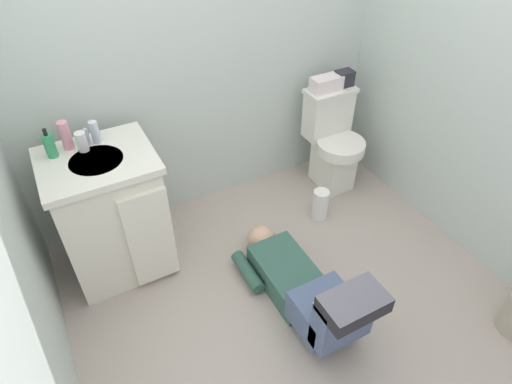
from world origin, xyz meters
name	(u,v)px	position (x,y,z in m)	size (l,w,h in m)	color
ground_plane	(289,297)	(0.00, 0.00, -0.02)	(2.94, 3.18, 0.04)	#A4978C
wall_back	(201,35)	(0.00, 1.13, 1.20)	(2.60, 0.08, 2.40)	#B9C5BE
wall_right	(505,62)	(1.26, 0.00, 1.20)	(0.08, 2.18, 2.40)	#B9C5BE
toilet	(332,141)	(0.84, 0.80, 0.37)	(0.36, 0.46, 0.75)	silver
vanity_cabinet	(112,214)	(-0.80, 0.72, 0.42)	(0.60, 0.53, 0.82)	silver
faucet	(87,137)	(-0.80, 0.86, 0.87)	(0.02, 0.02, 0.10)	silver
person_plumber	(305,288)	(0.02, -0.11, 0.18)	(0.39, 1.06, 0.52)	#33594C
tissue_box	(326,84)	(0.80, 0.89, 0.80)	(0.22, 0.11, 0.10)	silver
toiletry_bag	(344,78)	(0.95, 0.89, 0.81)	(0.12, 0.09, 0.11)	#26262D
soap_dispenser	(50,145)	(-0.99, 0.84, 0.89)	(0.06, 0.06, 0.17)	#33955C
bottle_pink	(66,135)	(-0.90, 0.88, 0.90)	(0.06, 0.06, 0.16)	pink
bottle_white	(82,142)	(-0.83, 0.82, 0.87)	(0.06, 0.06, 0.11)	white
bottle_clear	(95,132)	(-0.75, 0.86, 0.89)	(0.05, 0.05, 0.13)	silver
paper_towel_roll	(320,204)	(0.54, 0.48, 0.12)	(0.11, 0.11, 0.23)	white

